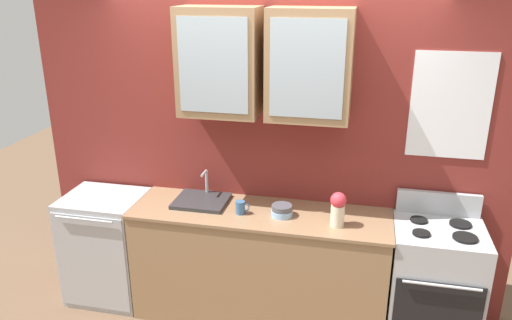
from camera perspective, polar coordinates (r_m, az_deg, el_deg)
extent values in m
plane|color=brown|center=(4.35, 0.38, -17.06)|extent=(10.00, 10.00, 0.00)
cube|color=maroon|center=(3.99, 1.46, 2.29)|extent=(3.82, 0.10, 2.81)
cube|color=#93704C|center=(3.72, -4.17, 11.04)|extent=(0.59, 0.33, 0.78)
cube|color=#9EADB7|center=(3.56, -4.94, 10.62)|extent=(0.50, 0.01, 0.67)
cube|color=#93704C|center=(3.59, 6.12, 10.66)|extent=(0.59, 0.33, 0.78)
cube|color=#9EADB7|center=(3.42, 5.78, 10.22)|extent=(0.50, 0.01, 0.67)
cube|color=white|center=(3.82, 21.26, 5.74)|extent=(0.55, 0.01, 0.77)
cube|color=#93704C|center=(4.09, 0.39, -11.98)|extent=(1.98, 0.57, 0.91)
cube|color=#8C6B4C|center=(3.86, 0.41, -6.10)|extent=(2.00, 0.59, 0.02)
cube|color=#ADAFB5|center=(4.06, 19.52, -13.32)|extent=(0.64, 0.56, 0.93)
cube|color=black|center=(3.87, 19.83, -16.52)|extent=(0.59, 0.01, 0.56)
cylinder|color=#ADAFB5|center=(3.69, 20.40, -13.27)|extent=(0.51, 0.02, 0.02)
cube|color=#ADAFB5|center=(4.03, 20.05, -4.65)|extent=(0.61, 0.04, 0.18)
cylinder|color=black|center=(3.72, 18.31, -7.92)|extent=(0.12, 0.12, 0.02)
cylinder|color=black|center=(3.76, 22.72, -8.15)|extent=(0.17, 0.17, 0.02)
cylinder|color=black|center=(3.90, 18.05, -6.51)|extent=(0.12, 0.12, 0.02)
cylinder|color=black|center=(3.95, 22.25, -6.75)|extent=(0.15, 0.15, 0.02)
cube|color=#2D2D30|center=(4.03, -6.24, -4.65)|extent=(0.41, 0.36, 0.03)
cylinder|color=#ADAFB5|center=(4.11, -5.64, -2.43)|extent=(0.02, 0.02, 0.19)
cylinder|color=#ADAFB5|center=(4.03, -5.94, -1.51)|extent=(0.02, 0.12, 0.02)
cylinder|color=#8CB7E0|center=(3.80, 2.95, -6.03)|extent=(0.16, 0.16, 0.05)
cylinder|color=#4C4C54|center=(3.78, 2.96, -5.52)|extent=(0.15, 0.15, 0.05)
cylinder|color=beige|center=(3.67, 9.26, -6.25)|extent=(0.10, 0.10, 0.16)
sphere|color=#D8333F|center=(3.62, 9.37, -4.53)|extent=(0.11, 0.11, 0.11)
cylinder|color=#38608C|center=(3.81, -1.80, -5.43)|extent=(0.07, 0.07, 0.10)
torus|color=#38608C|center=(3.80, -1.19, -5.42)|extent=(0.06, 0.01, 0.06)
cube|color=#ADAFB5|center=(4.51, -16.52, -9.43)|extent=(0.64, 0.54, 0.93)
cube|color=#ADAFB5|center=(4.31, -18.27, -11.12)|extent=(0.61, 0.01, 0.84)
cylinder|color=#ADAFB5|center=(4.10, -19.05, -6.41)|extent=(0.48, 0.02, 0.02)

